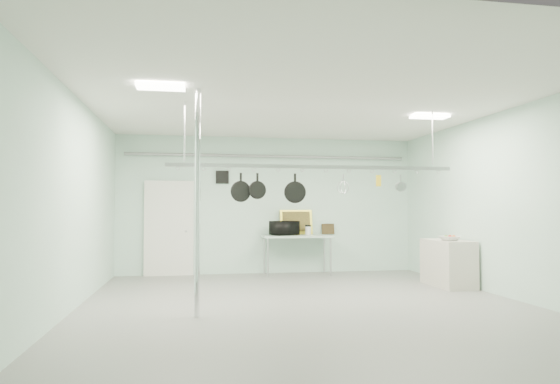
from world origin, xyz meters
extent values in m
plane|color=gray|center=(0.00, 0.00, 0.00)|extent=(8.00, 8.00, 0.00)
cube|color=silver|center=(0.00, 0.00, 3.19)|extent=(7.00, 8.00, 0.02)
cube|color=silver|center=(0.00, 3.99, 1.60)|extent=(7.00, 0.02, 3.20)
cube|color=silver|center=(3.49, 0.00, 1.60)|extent=(0.02, 8.00, 3.20)
cube|color=silver|center=(-2.30, 3.94, 1.05)|extent=(1.10, 0.10, 2.20)
cube|color=black|center=(-1.10, 3.97, 2.25)|extent=(0.30, 0.04, 0.30)
cylinder|color=gray|center=(0.00, 3.90, 2.75)|extent=(6.60, 0.07, 0.07)
cylinder|color=silver|center=(-1.70, -0.60, 1.60)|extent=(0.08, 0.08, 3.20)
cube|color=#9FBBA9|center=(0.60, 3.60, 0.88)|extent=(1.60, 0.70, 0.05)
cylinder|color=#B7B7BC|center=(-0.12, 3.32, 0.43)|extent=(0.04, 0.04, 0.86)
cylinder|color=#B7B7BC|center=(-0.12, 3.88, 0.43)|extent=(0.04, 0.04, 0.86)
cylinder|color=#B7B7BC|center=(1.32, 3.32, 0.43)|extent=(0.04, 0.04, 0.86)
cylinder|color=#B7B7BC|center=(1.32, 3.88, 0.43)|extent=(0.04, 0.04, 0.86)
cube|color=beige|center=(3.15, 1.40, 0.45)|extent=(0.60, 1.20, 0.90)
cube|color=#B7B7BC|center=(0.20, 0.30, 2.20)|extent=(4.80, 0.06, 0.06)
cylinder|color=#B7B7BC|center=(-1.90, 0.30, 2.70)|extent=(0.02, 0.02, 0.94)
cylinder|color=#B7B7BC|center=(2.30, 0.30, 2.70)|extent=(0.02, 0.02, 0.94)
cube|color=white|center=(-2.20, -0.80, 3.16)|extent=(0.65, 0.30, 0.05)
cube|color=white|center=(2.40, 0.60, 3.16)|extent=(0.65, 0.30, 0.05)
imported|color=black|center=(0.31, 3.61, 1.07)|extent=(0.70, 0.59, 0.33)
cylinder|color=silver|center=(0.87, 3.63, 1.00)|extent=(0.15, 0.15, 0.20)
cube|color=gold|center=(0.64, 3.90, 1.20)|extent=(0.79, 0.18, 0.58)
cube|color=#322511|center=(1.42, 3.90, 1.03)|extent=(0.30, 0.09, 0.25)
imported|color=silver|center=(3.06, 1.14, 0.95)|extent=(0.45, 0.45, 0.09)
camera|label=1|loc=(-1.75, -7.67, 1.50)|focal=32.00mm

